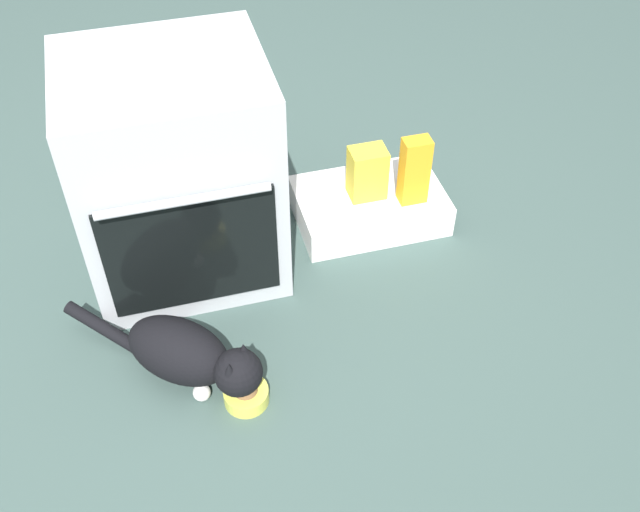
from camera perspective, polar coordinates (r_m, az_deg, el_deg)
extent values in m
plane|color=#384C47|center=(2.24, -9.80, -6.63)|extent=(8.00, 8.00, 0.00)
cube|color=#B7BABF|center=(2.26, -11.02, 6.27)|extent=(0.57, 0.51, 0.71)
cube|color=black|center=(2.12, -9.80, 0.22)|extent=(0.49, 0.01, 0.39)
cylinder|color=silver|center=(1.95, -10.44, 4.15)|extent=(0.46, 0.02, 0.02)
cube|color=white|center=(2.56, 3.78, 3.88)|extent=(0.50, 0.32, 0.11)
cylinder|color=#D1D14C|center=(2.08, -5.71, -10.59)|extent=(0.12, 0.12, 0.05)
sphere|color=brown|center=(2.07, -5.74, -10.34)|extent=(0.07, 0.07, 0.07)
ellipsoid|color=black|center=(2.10, -10.84, -7.13)|extent=(0.35, 0.34, 0.18)
sphere|color=black|center=(2.01, -6.32, -8.88)|extent=(0.13, 0.13, 0.13)
cone|color=black|center=(1.99, -5.90, -7.27)|extent=(0.05, 0.05, 0.06)
cone|color=black|center=(1.95, -6.99, -8.77)|extent=(0.05, 0.05, 0.06)
cylinder|color=black|center=(2.26, -16.17, -5.41)|extent=(0.22, 0.20, 0.11)
sphere|color=silver|center=(2.14, -7.75, -8.44)|extent=(0.05, 0.05, 0.05)
sphere|color=silver|center=(2.10, -9.16, -10.32)|extent=(0.05, 0.05, 0.05)
cube|color=yellow|center=(2.46, 3.63, 6.38)|extent=(0.12, 0.09, 0.18)
cube|color=orange|center=(2.44, 7.23, 6.51)|extent=(0.09, 0.06, 0.24)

